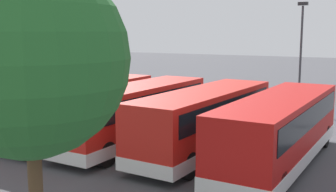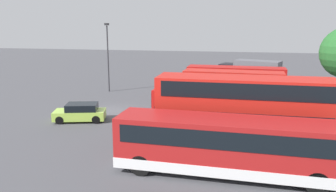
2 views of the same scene
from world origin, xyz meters
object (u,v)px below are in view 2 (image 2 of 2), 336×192
(bus_single_deck_near_end, at_px, (235,79))
(car_hatchback_silver, at_px, (80,113))
(bus_single_deck_second, at_px, (233,84))
(box_truck_blue, at_px, (251,72))
(bus_single_deck_fifth, at_px, (233,109))
(bus_single_deck_third, at_px, (234,91))
(bus_single_deck_fourth, at_px, (235,99))
(bus_double_decker_sixth, at_px, (243,112))
(lamp_post_tall, at_px, (108,52))
(bus_single_deck_seventh, at_px, (226,144))

(bus_single_deck_near_end, relative_size, car_hatchback_silver, 2.51)
(bus_single_deck_second, distance_m, box_truck_blue, 9.06)
(bus_single_deck_fifth, bearing_deg, bus_single_deck_third, -179.55)
(box_truck_blue, bearing_deg, bus_single_deck_fourth, -6.15)
(bus_single_deck_near_end, height_order, bus_single_deck_fifth, same)
(bus_single_deck_near_end, xyz_separation_m, car_hatchback_silver, (14.16, -11.93, -0.92))
(bus_single_deck_near_end, height_order, bus_double_decker_sixth, bus_double_decker_sixth)
(bus_single_deck_near_end, height_order, bus_single_deck_second, same)
(bus_single_deck_second, bearing_deg, box_truck_blue, 166.92)
(bus_double_decker_sixth, bearing_deg, bus_single_deck_second, -176.41)
(bus_single_deck_fifth, bearing_deg, lamp_post_tall, -129.76)
(bus_single_deck_near_end, distance_m, bus_single_deck_seventh, 21.63)
(bus_single_deck_third, height_order, car_hatchback_silver, bus_single_deck_third)
(bus_single_deck_fifth, distance_m, car_hatchback_silver, 11.98)
(bus_single_deck_third, distance_m, car_hatchback_silver, 13.75)
(bus_single_deck_seventh, xyz_separation_m, car_hatchback_silver, (-7.47, -11.76, -0.92))
(bus_single_deck_near_end, relative_size, bus_single_deck_third, 1.04)
(bus_single_deck_second, xyz_separation_m, car_hatchback_silver, (10.63, -11.71, -0.92))
(bus_single_deck_fourth, distance_m, box_truck_blue, 16.00)
(bus_single_deck_seventh, height_order, car_hatchback_silver, bus_single_deck_seventh)
(bus_single_deck_fifth, relative_size, car_hatchback_silver, 2.68)
(bus_single_deck_seventh, bearing_deg, car_hatchback_silver, -122.41)
(bus_single_deck_third, distance_m, box_truck_blue, 12.74)
(bus_double_decker_sixth, bearing_deg, bus_single_deck_seventh, -13.57)
(bus_single_deck_second, height_order, bus_double_decker_sixth, bus_double_decker_sixth)
(bus_single_deck_fourth, xyz_separation_m, bus_single_deck_seventh, (11.01, -0.28, 0.00))
(bus_single_deck_third, bearing_deg, bus_single_deck_second, -177.25)
(bus_single_deck_near_end, bearing_deg, bus_double_decker_sixth, 2.19)
(bus_single_deck_fifth, xyz_separation_m, box_truck_blue, (-19.41, 1.81, 0.08))
(bus_double_decker_sixth, height_order, bus_single_deck_seventh, bus_double_decker_sixth)
(box_truck_blue, bearing_deg, bus_single_deck_fifth, -5.34)
(bus_double_decker_sixth, distance_m, lamp_post_tall, 21.91)
(bus_single_deck_fourth, bearing_deg, bus_double_decker_sixth, 4.44)
(bus_single_deck_fourth, xyz_separation_m, bus_double_decker_sixth, (7.45, 0.58, 0.83))
(bus_single_deck_second, distance_m, bus_double_decker_sixth, 14.59)
(bus_single_deck_seventh, relative_size, lamp_post_tall, 1.46)
(bus_double_decker_sixth, bearing_deg, box_truck_blue, 177.22)
(bus_single_deck_second, xyz_separation_m, bus_single_deck_third, (3.78, 0.18, 0.00))
(bus_single_deck_third, relative_size, bus_single_deck_fifth, 0.90)
(bus_single_deck_fifth, bearing_deg, box_truck_blue, 174.66)
(bus_double_decker_sixth, bearing_deg, bus_single_deck_third, -176.11)
(bus_single_deck_third, xyz_separation_m, bus_single_deck_fourth, (3.31, 0.15, -0.00))
(bus_single_deck_third, xyz_separation_m, bus_double_decker_sixth, (10.76, 0.73, 0.83))
(bus_single_deck_fifth, relative_size, bus_single_deck_seventh, 1.02)
(bus_single_deck_second, xyz_separation_m, bus_single_deck_fourth, (7.09, 0.33, -0.00))
(bus_single_deck_fourth, relative_size, lamp_post_tall, 1.31)
(bus_single_deck_near_end, distance_m, bus_single_deck_second, 3.54)
(bus_single_deck_fourth, relative_size, bus_single_deck_fifth, 0.87)
(bus_double_decker_sixth, distance_m, box_truck_blue, 23.40)
(bus_double_decker_sixth, relative_size, box_truck_blue, 1.32)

